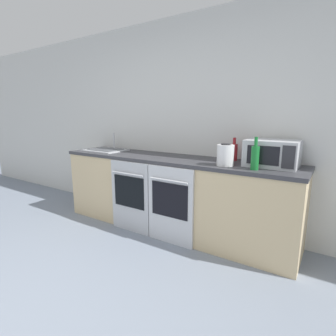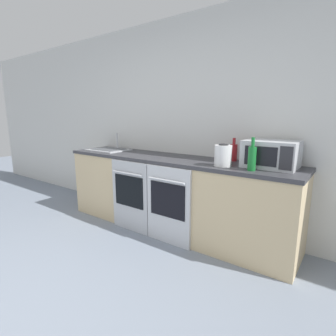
# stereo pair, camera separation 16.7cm
# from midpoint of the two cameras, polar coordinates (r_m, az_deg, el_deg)

# --- Properties ---
(wall_back) EXTENTS (10.00, 0.06, 2.60)m
(wall_back) POSITION_cam_midpoint_polar(r_m,az_deg,el_deg) (3.41, 2.45, 9.48)
(wall_back) COLOR silver
(wall_back) RESTS_ON ground_plane
(counter_back) EXTENTS (3.01, 0.65, 0.92)m
(counter_back) POSITION_cam_midpoint_polar(r_m,az_deg,el_deg) (3.26, -0.78, -5.62)
(counter_back) COLOR #D1B789
(counter_back) RESTS_ON ground_plane
(oven_left) EXTENTS (0.57, 0.06, 0.87)m
(oven_left) POSITION_cam_midpoint_polar(r_m,az_deg,el_deg) (3.25, -9.76, -6.14)
(oven_left) COLOR #B7BABF
(oven_left) RESTS_ON ground_plane
(oven_right) EXTENTS (0.57, 0.06, 0.87)m
(oven_right) POSITION_cam_midpoint_polar(r_m,az_deg,el_deg) (2.90, -1.21, -8.13)
(oven_right) COLOR silver
(oven_right) RESTS_ON ground_plane
(microwave) EXTENTS (0.49, 0.40, 0.26)m
(microwave) POSITION_cam_midpoint_polar(r_m,az_deg,el_deg) (2.76, 20.15, 3.04)
(microwave) COLOR #B7BABF
(microwave) RESTS_ON counter_back
(bottle_red) EXTENTS (0.08, 0.08, 0.25)m
(bottle_red) POSITION_cam_midpoint_polar(r_m,az_deg,el_deg) (3.00, 12.62, 3.52)
(bottle_red) COLOR maroon
(bottle_red) RESTS_ON counter_back
(bottle_green) EXTENTS (0.07, 0.07, 0.31)m
(bottle_green) POSITION_cam_midpoint_polar(r_m,az_deg,el_deg) (2.53, 16.64, 2.30)
(bottle_green) COLOR #19722D
(bottle_green) RESTS_ON counter_back
(kettle) EXTENTS (0.17, 0.17, 0.22)m
(kettle) POSITION_cam_midpoint_polar(r_m,az_deg,el_deg) (2.67, 10.64, 2.77)
(kettle) COLOR white
(kettle) RESTS_ON counter_back
(sink) EXTENTS (0.54, 0.43, 0.24)m
(sink) POSITION_cam_midpoint_polar(r_m,az_deg,el_deg) (3.86, -14.58, 3.86)
(sink) COLOR #B7BABF
(sink) RESTS_ON counter_back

